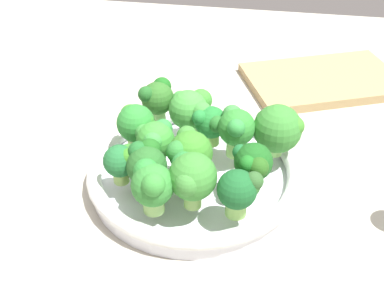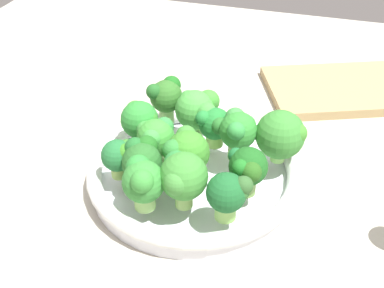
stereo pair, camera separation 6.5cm
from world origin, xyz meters
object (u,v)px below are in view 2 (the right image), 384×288
Objects in this scene: broccoli_floret_4 at (182,176)px; broccoli_floret_6 at (183,151)px; broccoli_floret_1 at (119,156)px; broccoli_floret_5 at (247,168)px; broccoli_floret_2 at (143,181)px; cutting_board at (346,89)px; broccoli_floret_8 at (140,120)px; broccoli_floret_11 at (229,193)px; broccoli_floret_9 at (166,95)px; broccoli_floret_12 at (280,134)px; broccoli_floret_0 at (197,109)px; broccoli_floret_7 at (214,124)px; broccoli_floret_13 at (142,160)px; bowl at (192,173)px; broccoli_floret_3 at (156,138)px; broccoli_floret_10 at (239,130)px.

broccoli_floret_4 is 5.69cm from broccoli_floret_6.
broccoli_floret_1 is 0.82× the size of broccoli_floret_5.
cutting_board is (-21.61, -41.90, -6.79)cm from broccoli_floret_2.
broccoli_floret_8 is at bearing -89.82° from broccoli_floret_1.
broccoli_floret_11 is 0.22× the size of cutting_board.
broccoli_floret_5 reaches higher than cutting_board.
broccoli_floret_9 is at bearing 42.71° from cutting_board.
broccoli_floret_1 is 0.78× the size of broccoli_floret_8.
broccoli_floret_4 reaches higher than cutting_board.
broccoli_floret_12 reaches higher than broccoli_floret_9.
broccoli_floret_5 is at bearing 130.27° from broccoli_floret_0.
broccoli_floret_13 is at bearing 59.87° from broccoli_floret_7.
bowl is at bearing -94.55° from broccoli_floret_6.
broccoli_floret_3 reaches higher than broccoli_floret_1.
broccoli_floret_0 is at bearing -140.42° from broccoli_floret_8.
broccoli_floret_7 is 32.75cm from cutting_board.
broccoli_floret_13 is (3.08, 13.16, -0.16)cm from broccoli_floret_0.
broccoli_floret_13 reaches higher than broccoli_floret_1.
bowl is 4.37× the size of broccoli_floret_6.
broccoli_floret_1 is at bearing 52.81° from broccoli_floret_3.
broccoli_floret_8 is 1.01× the size of broccoli_floret_9.
broccoli_floret_1 is at bearing -11.37° from broccoli_floret_13.
broccoli_floret_2 is 1.05× the size of broccoli_floret_13.
broccoli_floret_11 is at bearing 73.37° from broccoli_floret_12.
broccoli_floret_11 is 0.83× the size of broccoli_floret_12.
broccoli_floret_0 is at bearing -14.87° from broccoli_floret_12.
broccoli_floret_8 is (3.29, -2.81, 0.32)cm from broccoli_floret_3.
bowl is 1.06× the size of cutting_board.
broccoli_floret_6 is at bearing -38.79° from broccoli_floret_11.
broccoli_floret_7 is (6.39, -8.85, -0.56)cm from broccoli_floret_5.
broccoli_floret_4 is at bearing 158.06° from broccoli_floret_13.
cutting_board is (-26.60, -37.35, -6.09)cm from broccoli_floret_1.
broccoli_floret_3 is at bearing 21.20° from broccoli_floret_10.
broccoli_floret_9 is at bearing -53.16° from bowl.
broccoli_floret_4 is 13.14cm from broccoli_floret_7.
broccoli_floret_7 is at bearing 154.20° from broccoli_floret_9.
broccoli_floret_13 is (-3.40, 7.80, -0.38)cm from broccoli_floret_8.
broccoli_floret_10 is at bearing 153.64° from broccoli_floret_7.
broccoli_floret_8 and broccoli_floret_9 have the same top height.
broccoli_floret_0 reaches higher than cutting_board.
broccoli_floret_8 is 1.10× the size of broccoli_floret_13.
broccoli_floret_12 is at bearing 164.46° from broccoli_floret_9.
broccoli_floret_12 is 30.03cm from cutting_board.
broccoli_floret_5 is (-16.00, -1.22, 0.76)cm from broccoli_floret_1.
broccoli_floret_10 is at bearing -82.40° from broccoli_floret_11.
broccoli_floret_5 reaches higher than broccoli_floret_1.
broccoli_floret_10 is (-10.07, -3.91, 0.58)cm from broccoli_floret_3.
broccoli_floret_11 is at bearing 128.65° from bowl.
broccoli_floret_2 reaches higher than bowl.
broccoli_floret_0 is 0.91× the size of broccoli_floret_4.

